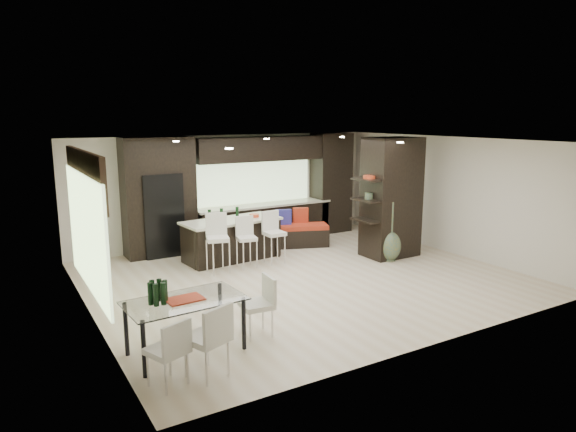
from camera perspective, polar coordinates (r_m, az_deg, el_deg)
ground at (r=10.30m, az=1.72°, el=-6.85°), size 8.00×8.00×0.00m
back_wall at (r=13.01m, az=-6.54°, el=3.00°), size 8.00×0.02×2.70m
left_wall at (r=8.56m, az=-21.50°, el=-2.02°), size 0.02×7.00×2.70m
right_wall at (r=12.54m, az=17.40°, el=2.25°), size 0.02×7.00×2.70m
ceiling at (r=9.80m, az=1.81°, el=8.33°), size 8.00×7.00×0.02m
window_left at (r=8.76m, az=-21.46°, el=-1.73°), size 0.04×3.20×1.90m
window_back at (r=13.20m, az=-4.10°, el=4.04°), size 3.40×0.04×1.20m
stone_accent at (r=8.62m, az=-21.69°, el=4.14°), size 0.08×3.00×0.80m
ceiling_spots at (r=10.02m, az=1.03°, el=8.28°), size 4.00×3.00×0.02m
back_cabinetry at (r=12.93m, az=-3.91°, el=3.00°), size 6.80×0.68×2.70m
refrigerator at (r=12.07m, az=-13.99°, el=0.18°), size 0.90×0.68×1.90m
partition_column at (r=11.84m, az=11.40°, el=2.04°), size 1.20×0.80×2.70m
kitchen_island at (r=11.53m, az=-6.27°, el=-2.61°), size 2.24×1.14×0.90m
stool_left at (r=10.57m, az=-7.80°, el=-3.69°), size 0.54×0.54×0.99m
stool_mid at (r=10.87m, az=-4.61°, el=-3.50°), size 0.46×0.46×0.88m
stool_right at (r=11.15m, az=-1.52°, el=-2.98°), size 0.41×0.41×0.92m
bench at (r=12.63m, az=1.23°, el=-2.16°), size 1.51×1.01×0.54m
floor_vase at (r=11.51m, az=11.32°, el=-1.70°), size 0.56×0.56×1.32m
dining_table at (r=7.24m, az=-11.29°, el=-11.92°), size 1.61×0.97×0.75m
chair_near at (r=6.56m, az=-9.04°, el=-13.75°), size 0.62×0.62×0.87m
chair_far at (r=6.47m, az=-13.26°, el=-14.80°), size 0.55×0.55×0.78m
chair_end at (r=7.62m, az=-3.51°, el=-10.27°), size 0.48×0.48×0.81m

